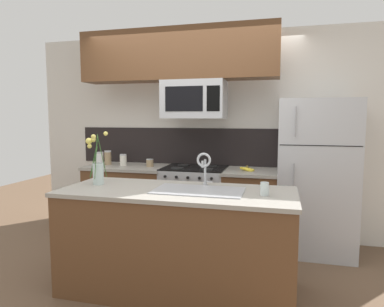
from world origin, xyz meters
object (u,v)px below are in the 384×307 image
at_px(refrigerator, 315,177).
at_px(flower_vase, 97,169).
at_px(storage_jar_short, 123,160).
at_px(sink_faucet, 204,164).
at_px(stove_range, 195,204).
at_px(storage_jar_medium, 108,158).
at_px(drinking_glass, 265,189).
at_px(banana_bunch, 247,169).
at_px(microwave, 194,100).
at_px(storage_jar_squat, 150,163).
at_px(storage_jar_tall, 100,158).

xyz_separation_m(refrigerator, flower_vase, (-2.03, -1.23, 0.19)).
bearing_deg(storage_jar_short, sink_faucet, -38.17).
distance_m(stove_range, storage_jar_medium, 1.30).
xyz_separation_m(drinking_glass, flower_vase, (-1.52, 0.07, 0.09)).
height_order(refrigerator, banana_bunch, refrigerator).
relative_size(stove_range, microwave, 1.25).
bearing_deg(storage_jar_short, flower_vase, -75.05).
height_order(storage_jar_short, storage_jar_squat, storage_jar_short).
bearing_deg(storage_jar_medium, banana_bunch, -2.50).
distance_m(microwave, flower_vase, 1.51).
bearing_deg(microwave, storage_jar_tall, 178.82).
bearing_deg(storage_jar_squat, storage_jar_short, -176.42).
height_order(storage_jar_short, flower_vase, flower_vase).
relative_size(refrigerator, banana_bunch, 9.05).
distance_m(storage_jar_medium, storage_jar_squat, 0.60).
relative_size(storage_jar_short, storage_jar_squat, 1.56).
bearing_deg(stove_range, microwave, -89.84).
bearing_deg(storage_jar_tall, stove_range, -0.25).
xyz_separation_m(storage_jar_short, storage_jar_squat, (0.36, 0.02, -0.03)).
bearing_deg(microwave, storage_jar_medium, 178.03).
height_order(refrigerator, storage_jar_short, refrigerator).
xyz_separation_m(microwave, sink_faucet, (0.35, -1.01, -0.63)).
distance_m(refrigerator, sink_faucet, 1.51).
bearing_deg(refrigerator, sink_faucet, -134.96).
xyz_separation_m(stove_range, microwave, (0.00, -0.02, 1.28)).
xyz_separation_m(storage_jar_medium, drinking_glass, (2.08, -1.30, -0.04)).
relative_size(storage_jar_tall, storage_jar_medium, 0.90).
relative_size(storage_jar_medium, sink_faucet, 0.61).
bearing_deg(stove_range, storage_jar_medium, 179.04).
distance_m(microwave, drinking_glass, 1.73).
distance_m(storage_jar_tall, storage_jar_squat, 0.70).
distance_m(stove_range, sink_faucet, 1.27).
bearing_deg(microwave, storage_jar_squat, 177.52).
distance_m(storage_jar_medium, storage_jar_short, 0.24).
relative_size(stove_range, drinking_glass, 8.69).
bearing_deg(storage_jar_squat, refrigerator, 0.44).
height_order(refrigerator, sink_faucet, refrigerator).
relative_size(storage_jar_tall, flower_vase, 0.34).
bearing_deg(stove_range, sink_faucet, -71.40).
relative_size(storage_jar_medium, banana_bunch, 0.97).
bearing_deg(banana_bunch, microwave, 176.52).
bearing_deg(sink_faucet, storage_jar_short, 141.83).
xyz_separation_m(stove_range, refrigerator, (1.40, 0.02, 0.40)).
xyz_separation_m(stove_range, banana_bunch, (0.64, -0.06, 0.47)).
xyz_separation_m(banana_bunch, drinking_glass, (0.26, -1.22, 0.03)).
relative_size(refrigerator, storage_jar_tall, 10.41).
xyz_separation_m(storage_jar_tall, storage_jar_short, (0.35, -0.02, -0.01)).
bearing_deg(sink_faucet, refrigerator, 45.04).
distance_m(sink_faucet, drinking_glass, 0.62).
xyz_separation_m(storage_jar_squat, drinking_glass, (1.49, -1.28, 0.01)).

